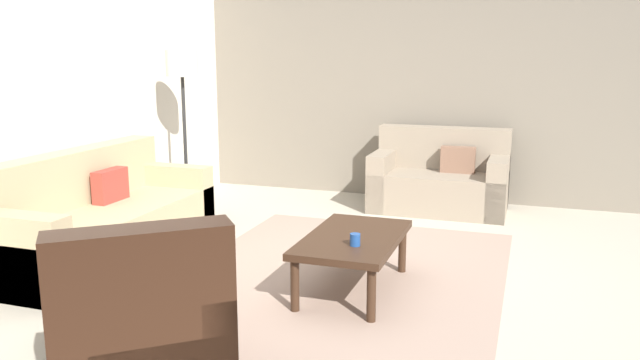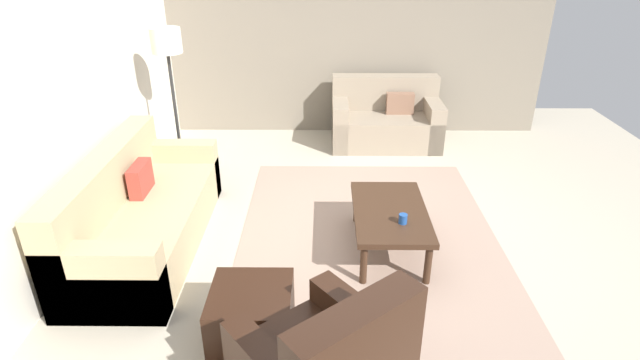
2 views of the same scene
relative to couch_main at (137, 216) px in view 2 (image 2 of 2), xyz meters
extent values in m
plane|color=#B2A893|center=(0.08, -2.11, -0.30)|extent=(8.00, 8.00, 0.00)
cube|color=silver|center=(0.08, 0.49, 1.10)|extent=(6.00, 0.12, 2.80)
cube|color=slate|center=(3.08, -2.11, 1.10)|extent=(0.12, 5.20, 2.80)
cube|color=gray|center=(0.08, -2.11, -0.29)|extent=(3.31, 2.41, 0.01)
cube|color=tan|center=(0.00, -0.10, -0.09)|extent=(2.17, 0.88, 0.42)
cube|color=tan|center=(0.00, 0.22, 0.14)|extent=(2.17, 0.24, 0.88)
cube|color=tan|center=(-0.99, -0.10, 0.01)|extent=(0.20, 0.88, 0.62)
cube|color=tan|center=(0.98, -0.10, 0.01)|extent=(0.20, 0.88, 0.62)
cube|color=#99382D|center=(0.23, 0.00, 0.26)|extent=(0.36, 0.12, 0.28)
cube|color=gray|center=(2.48, -2.51, -0.09)|extent=(0.81, 1.43, 0.42)
cube|color=gray|center=(2.76, -2.51, 0.14)|extent=(0.24, 1.43, 0.88)
cube|color=gray|center=(2.48, -1.90, 0.01)|extent=(0.81, 0.20, 0.62)
cube|color=gray|center=(2.48, -3.13, 0.01)|extent=(0.81, 0.20, 0.62)
cube|color=brown|center=(2.54, -2.69, 0.26)|extent=(0.12, 0.36, 0.28)
cube|color=black|center=(-1.56, -1.91, 0.00)|extent=(0.72, 0.63, 0.60)
cube|color=black|center=(-1.18, -1.19, -0.10)|extent=(0.56, 0.56, 0.40)
cylinder|color=#382316|center=(-0.55, -2.53, -0.12)|extent=(0.06, 0.06, 0.36)
cylinder|color=#382316|center=(0.43, -2.53, -0.12)|extent=(0.06, 0.06, 0.36)
cylinder|color=#382316|center=(-0.55, -2.01, -0.12)|extent=(0.06, 0.06, 0.36)
cylinder|color=#382316|center=(0.43, -2.01, -0.12)|extent=(0.06, 0.06, 0.36)
cube|color=#382316|center=(-0.06, -2.27, 0.09)|extent=(1.10, 0.64, 0.05)
cylinder|color=#1E478C|center=(-0.29, -2.35, 0.15)|extent=(0.07, 0.07, 0.08)
cylinder|color=black|center=(1.45, -0.03, -0.28)|extent=(0.28, 0.28, 0.03)
cylinder|color=#262626|center=(1.45, -0.03, 0.43)|extent=(0.04, 0.04, 1.45)
cylinder|color=beige|center=(1.45, -0.03, 1.28)|extent=(0.32, 0.32, 0.26)
camera|label=1|loc=(-4.21, -3.43, 1.39)|focal=35.22mm
camera|label=2|loc=(-3.88, -1.69, 2.28)|focal=28.08mm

